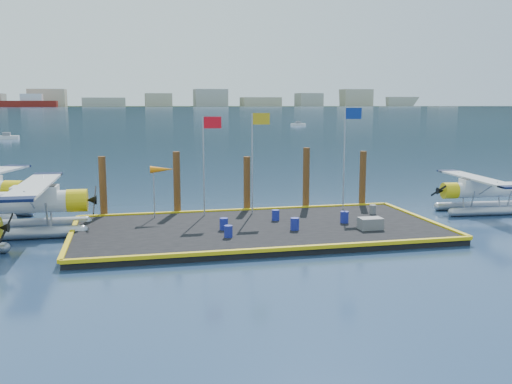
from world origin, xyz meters
TOP-DOWN VIEW (x-y plane):
  - ground at (0.00, 0.00)m, footprint 4000.00×4000.00m
  - dock at (0.00, 0.00)m, footprint 20.00×10.00m
  - dock_bumpers at (0.00, 0.00)m, footprint 20.25×10.25m
  - far_backdrop at (239.91, 1737.52)m, footprint 3050.00×2050.00m
  - seaplane_b at (-12.44, 2.64)m, footprint 9.53×10.50m
  - seaplane_d at (15.77, 2.75)m, footprint 8.00×8.83m
  - drum_0 at (-1.99, -0.34)m, footprint 0.46×0.46m
  - drum_1 at (1.74, -1.27)m, footprint 0.47×0.47m
  - drum_2 at (5.06, -0.11)m, footprint 0.47×0.47m
  - drum_3 at (-2.06, -2.11)m, footprint 0.43×0.43m
  - drum_4 at (7.75, 2.00)m, footprint 0.40×0.40m
  - drum_5 at (1.38, 1.45)m, footprint 0.44×0.44m
  - crate at (5.83, -1.96)m, footprint 1.25×0.83m
  - flagpole_red at (-2.29, 3.80)m, footprint 1.14×0.08m
  - flagpole_yellow at (0.70, 3.80)m, footprint 1.14×0.08m
  - flagpole_blue at (6.70, 3.80)m, footprint 1.14×0.08m
  - windsock at (-5.03, 3.80)m, footprint 1.40×0.44m
  - piling_0 at (-8.50, 5.40)m, footprint 0.44×0.44m
  - piling_1 at (-4.00, 5.40)m, footprint 0.44×0.44m
  - piling_2 at (0.50, 5.40)m, footprint 0.44×0.44m
  - piling_3 at (4.50, 5.40)m, footprint 0.44×0.44m
  - piling_4 at (8.50, 5.40)m, footprint 0.44×0.44m

SIDE VIEW (x-z plane):
  - ground at x=0.00m, z-range 0.00..0.00m
  - dock at x=0.00m, z-range 0.00..0.40m
  - dock_bumpers at x=0.00m, z-range 0.40..0.58m
  - drum_4 at x=7.75m, z-range 0.40..0.96m
  - drum_3 at x=-2.06m, z-range 0.40..1.01m
  - drum_5 at x=1.38m, z-range 0.40..1.02m
  - crate at x=5.83m, z-range 0.40..1.03m
  - drum_0 at x=-1.99m, z-range 0.40..1.04m
  - drum_1 at x=1.74m, z-range 0.40..1.07m
  - drum_2 at x=5.06m, z-range 0.40..1.07m
  - seaplane_d at x=15.77m, z-range -0.20..2.93m
  - seaplane_b at x=-12.44m, z-range -0.24..3.50m
  - piling_2 at x=0.50m, z-range 0.00..3.80m
  - piling_0 at x=-8.50m, z-range 0.00..4.00m
  - piling_4 at x=8.50m, z-range 0.00..4.00m
  - piling_1 at x=-4.00m, z-range 0.00..4.20m
  - piling_3 at x=4.50m, z-range 0.00..4.30m
  - windsock at x=-5.03m, z-range 1.67..4.79m
  - flagpole_red at x=-2.29m, z-range 1.40..7.40m
  - flagpole_yellow at x=0.70m, z-range 1.41..7.61m
  - flagpole_blue at x=6.70m, z-range 1.44..7.94m
  - far_backdrop at x=239.91m, z-range -395.55..414.45m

